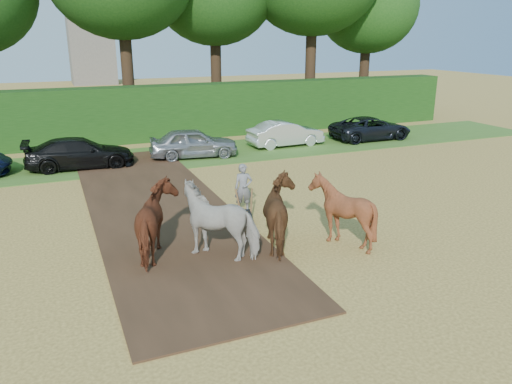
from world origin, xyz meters
name	(u,v)px	position (x,y,z in m)	size (l,w,h in m)	color
ground	(157,315)	(0.00, 0.00, 0.00)	(120.00, 120.00, 0.00)	gold
earth_strip	(157,206)	(1.50, 7.00, 0.03)	(4.50, 17.00, 0.05)	#472D1C
grass_verge	(93,164)	(0.00, 14.00, 0.01)	(50.00, 5.00, 0.03)	#38601E
hedgerow	(82,117)	(0.00, 18.50, 1.50)	(46.00, 1.60, 3.00)	#14380F
plough_team	(253,216)	(3.20, 2.40, 0.97)	(6.81, 4.90, 1.96)	#612B18
parked_cars	(133,147)	(1.85, 13.78, 0.68)	(30.91, 2.56, 1.43)	white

